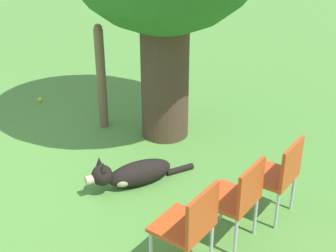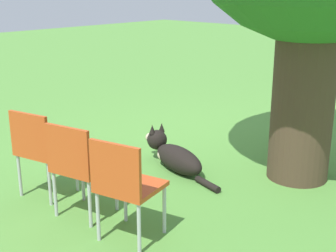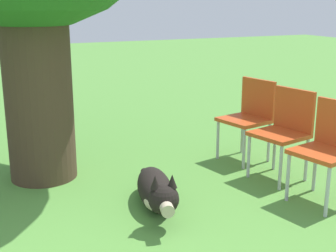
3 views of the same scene
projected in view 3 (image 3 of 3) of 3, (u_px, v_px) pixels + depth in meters
The scene contains 5 objects.
ground_plane at pixel (59, 225), 3.48m from camera, with size 30.00×30.00×0.00m, color #56933D.
dog at pixel (156, 191), 3.73m from camera, with size 0.47×1.27×0.42m.
red_chair_0 at pixel (330, 144), 3.79m from camera, with size 0.50×0.52×0.84m.
red_chair_1 at pixel (285, 127), 4.30m from camera, with size 0.50×0.52×0.84m.
red_chair_2 at pixel (250, 113), 4.82m from camera, with size 0.50×0.52×0.84m.
Camera 3 is at (-0.56, -3.22, 1.62)m, focal length 50.00 mm.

